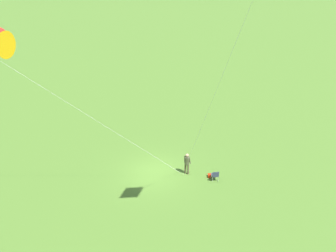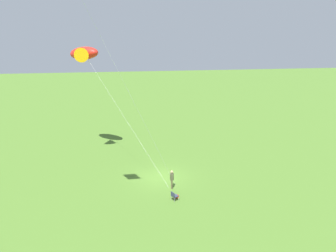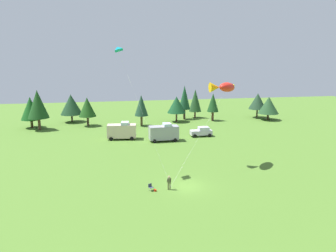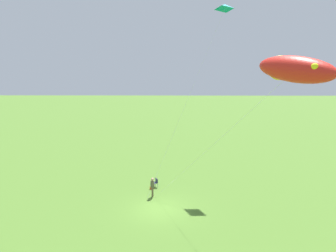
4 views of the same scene
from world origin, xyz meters
name	(u,v)px [view 2 (image 2 of 4)]	position (x,y,z in m)	size (l,w,h in m)	color
ground_plane	(161,177)	(0.00, 0.00, 0.00)	(160.00, 160.00, 0.00)	#497127
person_kite_flyer	(172,178)	(-2.34, -0.69, 1.02)	(0.55, 0.37, 1.74)	brown
folding_chair	(174,195)	(-4.54, -0.54, 0.49)	(0.65, 0.65, 0.82)	#30374F
backpack_on_grass	(177,196)	(-4.05, -0.85, 0.11)	(0.32, 0.22, 0.22)	#B7270C
kite_large_fish	(83,54)	(7.02, 7.21, 11.28)	(11.72, 9.73, 12.14)	red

